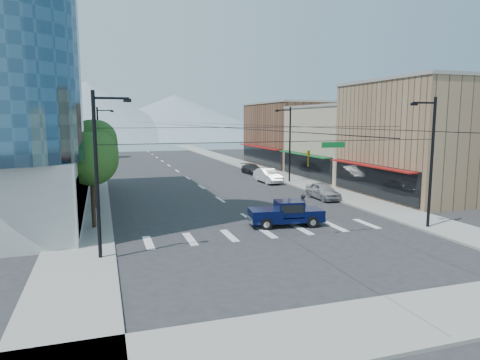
{
  "coord_description": "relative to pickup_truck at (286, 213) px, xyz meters",
  "views": [
    {
      "loc": [
        -10.5,
        -24.45,
        7.49
      ],
      "look_at": [
        -0.68,
        5.81,
        3.0
      ],
      "focal_mm": 32.0,
      "sensor_mm": 36.0,
      "label": 1
    }
  ],
  "objects": [
    {
      "name": "shop_near",
      "position": [
        18.23,
        7.19,
        4.56
      ],
      "size": [
        12.0,
        14.0,
        11.0
      ],
      "primitive_type": "cube",
      "color": "#8C6B4C",
      "rests_on": "ground"
    },
    {
      "name": "parked_car_near",
      "position": [
        7.63,
        8.43,
        -0.16
      ],
      "size": [
        1.84,
        4.56,
        1.55
      ],
      "primitive_type": "imported",
      "rotation": [
        0.0,
        0.0,
        0.0
      ],
      "color": "#AAAAAF",
      "rests_on": "ground"
    },
    {
      "name": "tree_near",
      "position": [
        -12.84,
        3.29,
        4.05
      ],
      "size": [
        3.65,
        3.64,
        6.71
      ],
      "color": "black",
      "rests_on": "ground"
    },
    {
      "name": "parked_car_mid",
      "position": [
        6.59,
        19.97,
        -0.1
      ],
      "size": [
        2.07,
        5.21,
        1.68
      ],
      "primitive_type": "imported",
      "rotation": [
        0.0,
        0.0,
        0.06
      ],
      "color": "white",
      "rests_on": "ground"
    },
    {
      "name": "mountain_left",
      "position": [
        -16.77,
        147.19,
        10.06
      ],
      "size": [
        80.0,
        80.0,
        22.0
      ],
      "primitive_type": "cone",
      "color": "gray",
      "rests_on": "ground"
    },
    {
      "name": "sidewalk_right",
      "position": [
        10.23,
        37.19,
        -0.86
      ],
      "size": [
        4.0,
        120.0,
        0.15
      ],
      "primitive_type": "cube",
      "color": "gray",
      "rests_on": "ground"
    },
    {
      "name": "mountain_right",
      "position": [
        18.23,
        157.19,
        8.06
      ],
      "size": [
        90.0,
        90.0,
        18.0
      ],
      "primitive_type": "cone",
      "color": "gray",
      "rests_on": "ground"
    },
    {
      "name": "tree_far",
      "position": [
        -12.84,
        24.29,
        4.65
      ],
      "size": [
        4.09,
        4.09,
        7.52
      ],
      "color": "black",
      "rests_on": "ground"
    },
    {
      "name": "shop_far",
      "position": [
        18.23,
        37.19,
        4.06
      ],
      "size": [
        12.0,
        18.0,
        10.0
      ],
      "primitive_type": "cube",
      "color": "brown",
      "rests_on": "ground"
    },
    {
      "name": "signal_rig",
      "position": [
        -1.58,
        -3.81,
        3.71
      ],
      "size": [
        21.8,
        0.2,
        9.0
      ],
      "color": "black",
      "rests_on": "ground"
    },
    {
      "name": "lamp_pole_nw",
      "position": [
        -12.44,
        27.19,
        4.0
      ],
      "size": [
        2.0,
        0.25,
        9.0
      ],
      "color": "black",
      "rests_on": "ground"
    },
    {
      "name": "sidewalk_left",
      "position": [
        -13.77,
        37.19,
        -0.86
      ],
      "size": [
        4.0,
        120.0,
        0.15
      ],
      "primitive_type": "cube",
      "color": "gray",
      "rests_on": "ground"
    },
    {
      "name": "tree_midnear",
      "position": [
        -12.84,
        10.29,
        4.65
      ],
      "size": [
        4.09,
        4.09,
        7.52
      ],
      "color": "black",
      "rests_on": "ground"
    },
    {
      "name": "ground",
      "position": [
        -1.77,
        -2.81,
        -0.94
      ],
      "size": [
        160.0,
        160.0,
        0.0
      ],
      "primitive_type": "plane",
      "color": "#28282B",
      "rests_on": "ground"
    },
    {
      "name": "lamp_pole_ne",
      "position": [
        8.9,
        19.19,
        4.0
      ],
      "size": [
        2.0,
        0.25,
        9.0
      ],
      "color": "black",
      "rests_on": "ground"
    },
    {
      "name": "tree_midfar",
      "position": [
        -12.84,
        17.29,
        4.05
      ],
      "size": [
        3.65,
        3.64,
        6.71
      ],
      "color": "black",
      "rests_on": "ground"
    },
    {
      "name": "parked_car_far",
      "position": [
        7.63,
        28.51,
        -0.26
      ],
      "size": [
        2.28,
        4.8,
        1.35
      ],
      "primitive_type": "imported",
      "rotation": [
        0.0,
        0.0,
        0.08
      ],
      "color": "#29292B",
      "rests_on": "ground"
    },
    {
      "name": "sidewalk_cross",
      "position": [
        -1.77,
        -14.81,
        -0.86
      ],
      "size": [
        28.0,
        4.0,
        0.15
      ],
      "primitive_type": "cube",
      "color": "gray",
      "rests_on": "ground"
    },
    {
      "name": "pedestrian",
      "position": [
        1.92,
        1.13,
        0.06
      ],
      "size": [
        0.63,
        0.82,
        2.0
      ],
      "primitive_type": "imported",
      "rotation": [
        0.0,
        0.0,
        1.8
      ],
      "color": "black",
      "rests_on": "ground"
    },
    {
      "name": "shop_mid",
      "position": [
        18.23,
        21.19,
        3.56
      ],
      "size": [
        12.0,
        14.0,
        9.0
      ],
      "primitive_type": "cube",
      "color": "tan",
      "rests_on": "ground"
    },
    {
      "name": "pickup_truck",
      "position": [
        0.0,
        0.0,
        0.0
      ],
      "size": [
        5.53,
        2.62,
        1.8
      ],
      "rotation": [
        0.0,
        0.0,
        -0.14
      ],
      "color": "#070E38",
      "rests_on": "ground"
    },
    {
      "name": "clock_tower",
      "position": [
        -18.27,
        59.19,
        9.7
      ],
      "size": [
        4.8,
        4.8,
        20.4
      ],
      "color": "#8C6B4C",
      "rests_on": "ground"
    }
  ]
}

